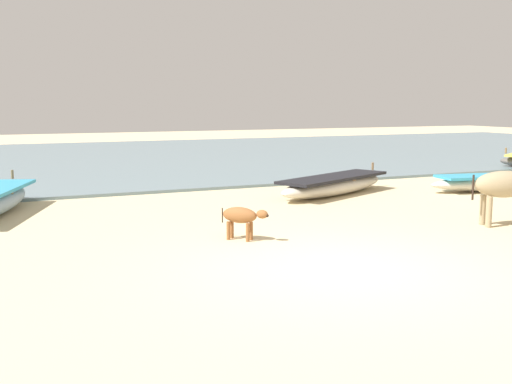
# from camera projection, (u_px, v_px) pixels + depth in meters

# --- Properties ---
(ground) EXTENTS (80.00, 80.00, 0.00)m
(ground) POSITION_uv_depth(u_px,v_px,m) (341.00, 269.00, 8.47)
(ground) COLOR beige
(sea_water) EXTENTS (60.00, 20.00, 0.08)m
(sea_water) POSITION_uv_depth(u_px,v_px,m) (102.00, 159.00, 24.61)
(sea_water) COLOR slate
(sea_water) RESTS_ON ground
(fishing_boat_2) EXTENTS (4.08, 2.57, 0.67)m
(fishing_boat_2) POSITION_uv_depth(u_px,v_px,m) (334.00, 184.00, 15.22)
(fishing_boat_2) COLOR beige
(fishing_boat_2) RESTS_ON ground
(calf_far_brown) EXTENTS (0.68, 0.73, 0.56)m
(calf_far_brown) POSITION_uv_depth(u_px,v_px,m) (241.00, 216.00, 10.18)
(calf_far_brown) COLOR brown
(calf_far_brown) RESTS_ON ground
(cow_second_adult_dun) EXTENTS (1.55, 0.81, 1.03)m
(cow_second_adult_dun) POSITION_uv_depth(u_px,v_px,m) (507.00, 186.00, 11.32)
(cow_second_adult_dun) COLOR tan
(cow_second_adult_dun) RESTS_ON ground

